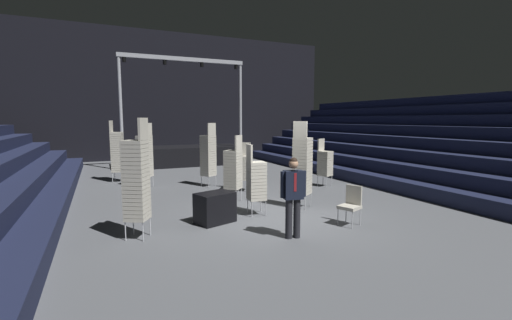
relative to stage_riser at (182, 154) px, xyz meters
name	(u,v)px	position (x,y,z in m)	size (l,w,h in m)	color
ground_plane	(276,218)	(0.00, -11.34, -0.67)	(22.00, 30.00, 0.10)	#515459
arena_end_wall	(168,96)	(0.00, 3.66, 3.38)	(22.00, 0.30, 8.00)	black
bleacher_bank_right	(452,139)	(8.00, -10.34, 1.18)	(6.00, 24.00, 3.60)	#191E38
stage_riser	(182,154)	(0.00, 0.00, 0.00)	(6.74, 2.65, 5.68)	black
man_with_tie	(293,193)	(-0.45, -12.97, 0.36)	(0.57, 0.30, 1.74)	black
chair_stack_front_left	(117,151)	(-3.50, -4.18, 0.62)	(0.54, 0.54, 2.48)	#B2B5BA
chair_stack_front_right	(233,169)	(-0.44, -9.35, 0.41)	(0.62, 0.62, 2.05)	#B2B5BA
chair_stack_mid_left	(136,179)	(-3.46, -11.61, 0.66)	(0.60, 0.60, 2.56)	#B2B5BA
chair_stack_mid_right	(244,167)	(0.48, -8.00, 0.24)	(0.60, 0.60, 1.71)	#B2B5BA
chair_stack_mid_centre	(145,155)	(-2.63, -5.89, 0.58)	(0.62, 0.62, 2.39)	#B2B5BA
chair_stack_rear_left	(302,165)	(1.09, -10.85, 0.62)	(0.61, 0.61, 2.48)	#B2B5BA
chair_stack_rear_right	(256,180)	(-0.40, -10.97, 0.32)	(0.48, 0.48, 1.88)	#B2B5BA
chair_stack_rear_centre	(208,155)	(-0.42, -6.65, 0.58)	(0.60, 0.60, 2.39)	#B2B5BA
chair_stack_aisle_left	(325,163)	(3.60, -8.44, 0.28)	(0.58, 0.58, 1.79)	#B2B5BA
equipment_road_case	(215,208)	(-1.62, -11.21, -0.25)	(0.90, 0.60, 0.75)	black
loose_chair_near_man	(351,203)	(1.31, -12.72, -0.09)	(0.57, 0.57, 0.95)	#B2B5BA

